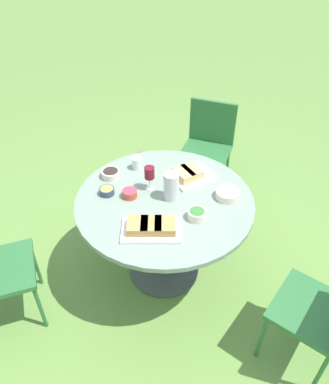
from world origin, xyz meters
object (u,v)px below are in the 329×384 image
(handbag, at_px, (143,171))
(chair_near_left, at_px, (208,142))
(dining_table, at_px, (164,212))
(water_pitcher, at_px, (171,186))
(chair_far_back, at_px, (328,310))
(wine_glass, at_px, (149,174))

(handbag, bearing_deg, chair_near_left, 173.47)
(dining_table, distance_m, water_pitcher, 0.23)
(chair_far_back, relative_size, water_pitcher, 4.45)
(water_pitcher, bearing_deg, chair_far_back, 140.13)
(water_pitcher, height_order, wine_glass, water_pitcher)
(chair_near_left, bearing_deg, handbag, -6.53)
(wine_glass, bearing_deg, chair_far_back, 140.73)
(chair_far_back, distance_m, wine_glass, 1.38)
(chair_far_back, distance_m, water_pitcher, 1.20)
(chair_near_left, xyz_separation_m, wine_glass, (0.53, 0.99, 0.36))
(dining_table, relative_size, wine_glass, 6.77)
(chair_far_back, height_order, handbag, chair_far_back)
(dining_table, relative_size, chair_near_left, 1.38)
(dining_table, relative_size, handbag, 3.33)
(dining_table, distance_m, chair_far_back, 1.18)
(chair_near_left, xyz_separation_m, chair_far_back, (-0.50, 1.83, 0.00))
(dining_table, xyz_separation_m, chair_near_left, (-0.43, -1.11, -0.10))
(chair_near_left, xyz_separation_m, handbag, (0.64, -0.07, -0.40))
(water_pitcher, relative_size, wine_glass, 1.11)
(wine_glass, bearing_deg, dining_table, 131.54)
(handbag, bearing_deg, chair_far_back, 120.94)
(handbag, bearing_deg, wine_glass, 96.05)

